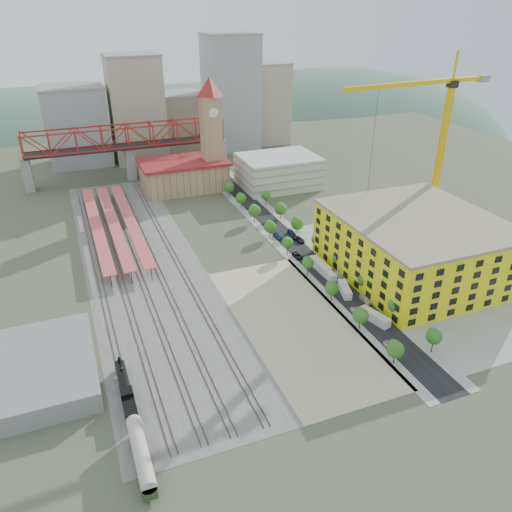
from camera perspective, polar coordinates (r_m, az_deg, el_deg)
name	(u,v)px	position (r m, az deg, el deg)	size (l,w,h in m)	color
ground	(264,267)	(160.12, 0.91, -1.30)	(400.00, 400.00, 0.00)	#474C38
ballast_strip	(142,263)	(166.98, -12.94, -0.76)	(36.00, 165.00, 0.06)	#605E59
dirt_lot	(295,323)	(134.32, 4.48, -7.60)	(28.00, 67.00, 0.06)	tan
street_asphalt	(289,241)	(178.15, 3.83, 1.77)	(12.00, 170.00, 0.06)	black
sidewalk_west	(275,243)	(176.06, 2.21, 1.49)	(3.00, 170.00, 0.04)	gray
sidewalk_east	(303,238)	(180.38, 5.41, 2.04)	(3.00, 170.00, 0.04)	gray
construction_pad	(419,270)	(166.55, 18.10, -1.57)	(50.00, 90.00, 0.06)	gray
rail_tracks	(136,263)	(166.74, -13.55, -0.83)	(26.56, 160.00, 0.18)	#382B23
platform_canopies	(113,223)	(189.70, -15.99, 3.69)	(16.00, 80.00, 4.12)	#DD555B
station_hall	(184,175)	(228.33, -8.24, 9.20)	(38.00, 24.00, 13.10)	tan
clock_tower	(211,123)	(223.89, -5.16, 14.85)	(12.00, 12.00, 52.00)	tan
parking_garage	(279,171)	(229.90, 2.59, 9.66)	(34.00, 26.00, 14.00)	silver
truss_bridge	(127,140)	(243.46, -14.48, 12.76)	(94.00, 9.60, 25.60)	gray
construction_building	(415,245)	(160.62, 17.75, 1.17)	(44.60, 50.60, 18.80)	yellow
warehouse	(45,368)	(124.91, -23.00, -11.74)	(22.00, 32.00, 5.00)	gray
street_trees	(302,252)	(170.14, 5.25, 0.41)	(15.40, 124.40, 8.00)	#2F621D
skyline	(177,111)	(284.04, -9.04, 16.09)	(133.00, 46.00, 60.00)	#9EA0A3
distant_hills	(196,204)	(431.46, -6.83, 5.93)	(647.00, 264.00, 227.00)	#4C6B59
locomotive	(125,388)	(115.02, -14.71, -14.43)	(2.56, 19.77, 4.94)	black
coach	(141,456)	(100.03, -12.98, -21.35)	(2.84, 16.47, 5.17)	#22351D
tower_crane	(436,127)	(183.11, 19.92, 13.68)	(58.21, 6.56, 62.18)	yellow
site_trailer_a	(374,317)	(137.54, 13.38, -6.81)	(2.44, 9.28, 2.54)	silver
site_trailer_b	(345,290)	(148.22, 10.11, -3.80)	(2.25, 8.57, 2.35)	silver
site_trailer_c	(327,273)	(156.12, 8.10, -1.91)	(2.29, 8.72, 2.39)	silver
site_trailer_d	(320,266)	(159.38, 7.34, -1.12)	(2.68, 10.18, 2.78)	silver
car_0	(391,347)	(128.68, 15.18, -9.98)	(1.87, 4.65, 1.58)	#BABABA
car_1	(355,312)	(139.70, 11.22, -6.27)	(1.39, 3.99, 1.31)	gray
car_2	(298,256)	(166.34, 4.77, 0.02)	(2.22, 4.82, 1.34)	black
car_3	(278,236)	(179.58, 2.49, 2.26)	(1.94, 4.76, 1.38)	navy
car_4	(366,300)	(145.31, 12.42, -4.90)	(1.88, 4.67, 1.59)	silver
car_5	(337,274)	(156.72, 9.28, -2.07)	(1.55, 4.45, 1.47)	gray
car_6	(299,240)	(177.54, 4.97, 1.88)	(2.41, 5.22, 1.45)	black
car_7	(291,233)	(182.83, 4.07, 2.68)	(1.89, 4.65, 1.35)	navy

